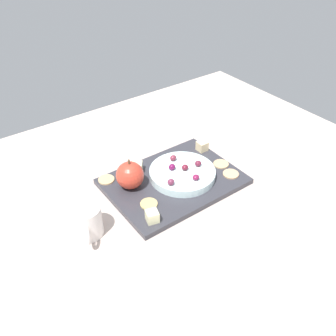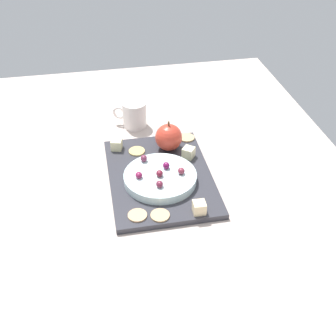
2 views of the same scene
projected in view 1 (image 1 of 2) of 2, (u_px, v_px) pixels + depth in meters
table at (171, 194)px, 97.26cm from camera, size 129.80×102.85×3.62cm
platter at (173, 181)px, 97.50cm from camera, size 34.48×25.05×1.46cm
serving_dish at (182, 173)px, 97.41cm from camera, size 17.62×17.62×2.10cm
apple_whole at (130, 175)px, 92.64cm from camera, size 7.16×7.16×7.16cm
apple_stem at (129, 162)px, 90.13cm from camera, size 0.50×0.50×1.20cm
cheese_cube_0 at (137, 167)px, 99.00cm from camera, size 3.88×3.88×2.77cm
cheese_cube_1 at (202, 146)px, 107.31cm from camera, size 2.83×2.83×2.77cm
cheese_cube_2 at (152, 216)px, 84.00cm from camera, size 3.42×3.42×2.77cm
cracker_0 at (221, 164)px, 102.18cm from camera, size 4.27×4.27×0.40cm
cracker_1 at (149, 204)px, 89.09cm from camera, size 4.27×4.27×0.40cm
cracker_2 at (106, 180)px, 96.63cm from camera, size 4.27×4.27×0.40cm
cracker_3 at (231, 174)px, 98.58cm from camera, size 4.27×4.27×0.40cm
grape_0 at (173, 158)px, 99.86cm from camera, size 1.83×1.64×1.59cm
grape_1 at (196, 177)px, 93.14cm from camera, size 1.83×1.64×1.47cm
grape_2 at (172, 167)px, 96.50cm from camera, size 1.83×1.64×1.68cm
grape_3 at (185, 167)px, 96.46cm from camera, size 1.83×1.64×1.54cm
grape_4 at (171, 182)px, 91.45cm from camera, size 1.83×1.64×1.70cm
grape_5 at (197, 163)px, 98.05cm from camera, size 1.83×1.64×1.54cm
cup at (87, 221)px, 81.33cm from camera, size 6.89×9.73×7.64cm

